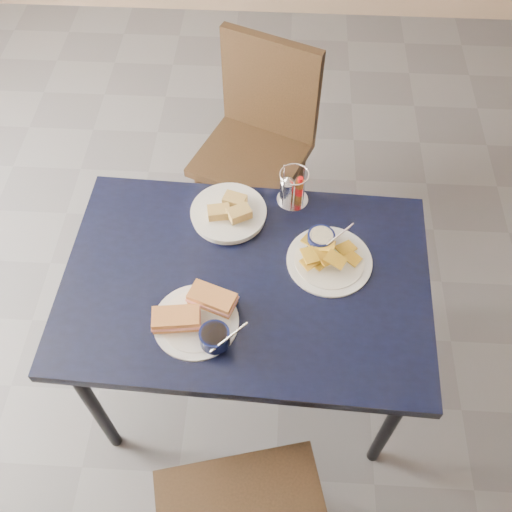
# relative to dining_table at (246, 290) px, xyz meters

# --- Properties ---
(ground) EXTENTS (6.00, 6.00, 0.00)m
(ground) POSITION_rel_dining_table_xyz_m (0.13, 0.21, -0.68)
(ground) COLOR #4A4A4E
(ground) RESTS_ON ground
(dining_table) EXTENTS (1.19, 0.82, 0.75)m
(dining_table) POSITION_rel_dining_table_xyz_m (0.00, 0.00, 0.00)
(dining_table) COLOR black
(dining_table) RESTS_ON ground
(chair_far) EXTENTS (0.57, 0.57, 0.94)m
(chair_far) POSITION_rel_dining_table_xyz_m (-0.04, 0.92, -0.14)
(chair_far) COLOR black
(chair_far) RESTS_ON ground
(sandwich_plate) EXTENTS (0.30, 0.26, 0.12)m
(sandwich_plate) POSITION_rel_dining_table_xyz_m (-0.13, -0.16, 0.09)
(sandwich_plate) COLOR white
(sandwich_plate) RESTS_ON dining_table
(plantain_plate) EXTENTS (0.28, 0.28, 0.12)m
(plantain_plate) POSITION_rel_dining_table_xyz_m (0.25, 0.10, 0.09)
(plantain_plate) COLOR white
(plantain_plate) RESTS_ON dining_table
(bread_basket) EXTENTS (0.26, 0.26, 0.07)m
(bread_basket) POSITION_rel_dining_table_xyz_m (-0.07, 0.25, 0.09)
(bread_basket) COLOR white
(bread_basket) RESTS_ON dining_table
(condiment_caddy) EXTENTS (0.11, 0.11, 0.14)m
(condiment_caddy) POSITION_rel_dining_table_xyz_m (0.14, 0.34, 0.13)
(condiment_caddy) COLOR silver
(condiment_caddy) RESTS_ON dining_table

